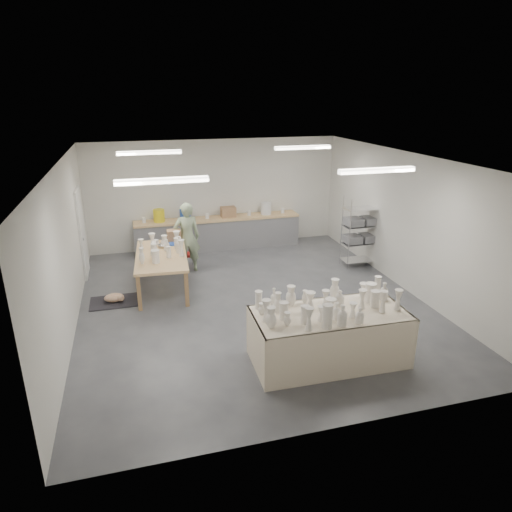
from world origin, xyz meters
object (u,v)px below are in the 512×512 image
object	(u,v)px
potter	(187,237)
drying_table	(328,335)
work_table	(163,252)
red_stool	(187,255)

from	to	relation	value
potter	drying_table	bearing A→B (deg)	108.46
work_table	potter	world-z (taller)	potter
red_stool	drying_table	bearing A→B (deg)	-71.19
work_table	red_stool	size ratio (longest dim) A/B	4.64
drying_table	red_stool	world-z (taller)	drying_table
drying_table	potter	size ratio (longest dim) A/B	1.45
potter	work_table	bearing A→B (deg)	51.19
potter	red_stool	size ratio (longest dim) A/B	3.57
potter	red_stool	xyz separation A→B (m)	(-0.00, 0.27, -0.55)
drying_table	work_table	distance (m)	4.47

